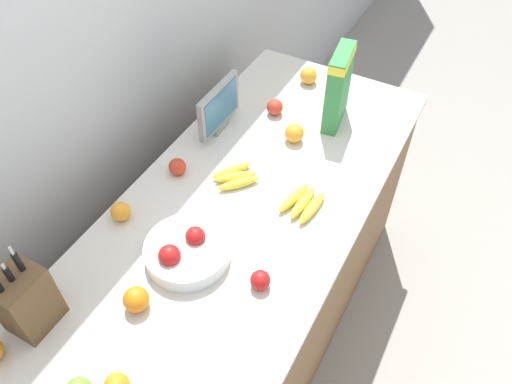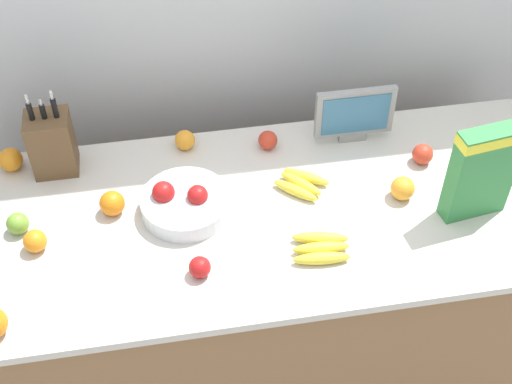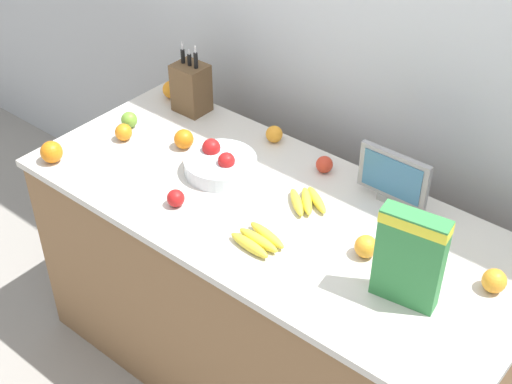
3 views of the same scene
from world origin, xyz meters
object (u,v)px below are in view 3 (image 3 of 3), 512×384
orange_near_bowl (52,152)px  orange_mid_left (123,132)px  small_monitor (393,177)px  cereal_box (410,255)px  fruit_bowl (220,164)px  apple_by_knife_block (324,164)px  apple_rightmost (129,120)px  banana_bunch_left (307,201)px  orange_front_right (274,134)px  orange_mid_right (494,281)px  orange_front_center (366,246)px  knife_block (191,88)px  apple_near_bananas (176,198)px  orange_front_left (184,139)px  apple_middle (420,239)px  orange_by_cereal (171,90)px  banana_bunch_right (258,240)px

orange_near_bowl → orange_mid_left: (0.10, 0.29, -0.01)m
orange_mid_left → orange_near_bowl: bearing=-109.2°
small_monitor → cereal_box: cereal_box is taller
fruit_bowl → apple_by_knife_block: size_ratio=4.23×
apple_rightmost → apple_by_knife_block: bearing=17.1°
banana_bunch_left → apple_by_knife_block: 0.23m
orange_front_right → orange_mid_right: bearing=-12.6°
cereal_box → orange_front_center: cereal_box is taller
cereal_box → orange_near_bowl: (-1.46, -0.22, -0.14)m
knife_block → orange_front_right: 0.45m
apple_near_bananas → orange_front_left: (-0.24, 0.30, 0.01)m
banana_bunch_left → apple_by_knife_block: bearing=108.7°
banana_bunch_left → orange_front_left: (-0.61, -0.01, 0.02)m
orange_front_left → orange_mid_right: bearing=1.3°
apple_rightmost → apple_middle: apple_middle is taller
fruit_bowl → orange_near_bowl: bearing=-146.4°
orange_by_cereal → orange_mid_right: 1.68m
knife_block → banana_bunch_right: 0.95m
small_monitor → apple_by_knife_block: bearing=178.3°
cereal_box → orange_near_bowl: bearing=-179.7°
knife_block → cereal_box: cereal_box is taller
banana_bunch_right → apple_middle: size_ratio=2.66×
apple_rightmost → orange_front_right: 0.63m
small_monitor → orange_front_center: (0.09, -0.30, -0.08)m
fruit_bowl → apple_middle: (0.82, 0.09, -0.00)m
banana_bunch_right → orange_front_left: size_ratio=2.35×
banana_bunch_right → orange_near_bowl: size_ratio=2.14×
cereal_box → apple_rightmost: bearing=165.7°
banana_bunch_right → apple_middle: (0.43, 0.34, 0.02)m
orange_mid_left → orange_by_cereal: orange_by_cereal is taller
apple_rightmost → apple_near_bananas: (0.54, -0.26, -0.00)m
banana_bunch_left → knife_block: bearing=163.8°
banana_bunch_left → orange_near_bowl: size_ratio=2.24×
banana_bunch_left → orange_front_right: (-0.36, 0.26, 0.02)m
apple_near_bananas → orange_mid_right: 1.13m
orange_near_bowl → orange_by_cereal: 0.67m
knife_block → orange_mid_right: bearing=-7.9°
knife_block → orange_mid_right: knife_block is taller
orange_mid_left → apple_rightmost: bearing=124.1°
orange_near_bowl → apple_near_bananas: bearing=10.5°
cereal_box → orange_front_right: bearing=144.3°
banana_bunch_left → banana_bunch_right: bearing=-89.8°
orange_by_cereal → orange_mid_left: bearing=-75.6°
banana_bunch_left → orange_front_left: size_ratio=2.45×
apple_rightmost → orange_mid_right: bearing=2.2°
small_monitor → apple_rightmost: 1.16m
banana_bunch_left → orange_near_bowl: 1.04m
apple_near_bananas → apple_rightmost: bearing=153.8°
apple_by_knife_block → apple_rightmost: bearing=-162.9°
orange_near_bowl → orange_front_right: (0.59, 0.67, -0.01)m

